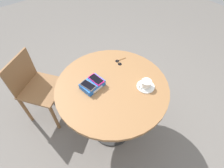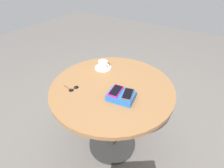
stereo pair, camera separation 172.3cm
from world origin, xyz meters
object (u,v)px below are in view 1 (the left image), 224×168
(saucer, at_px, (146,86))
(sunglasses, at_px, (119,62))
(round_table, at_px, (112,95))
(phone_magenta, at_px, (96,79))
(chair_near_window, at_px, (38,88))
(phone_box, at_px, (92,85))
(coffee_cup, at_px, (146,84))
(phone_gray, at_px, (88,85))

(saucer, relative_size, sunglasses, 1.25)
(round_table, xyz_separation_m, phone_magenta, (-0.09, 0.10, 0.19))
(saucer, distance_m, sunglasses, 0.38)
(sunglasses, height_order, chair_near_window, chair_near_window)
(phone_box, relative_size, saucer, 1.34)
(coffee_cup, bearing_deg, phone_gray, 145.57)
(phone_box, bearing_deg, phone_gray, -167.79)
(saucer, distance_m, coffee_cup, 0.04)
(phone_magenta, height_order, saucer, phone_magenta)
(sunglasses, bearing_deg, chair_near_window, 145.79)
(phone_box, xyz_separation_m, coffee_cup, (0.35, -0.28, 0.02))
(saucer, distance_m, chair_near_window, 1.16)
(saucer, bearing_deg, coffee_cup, 171.31)
(sunglasses, xyz_separation_m, chair_near_window, (-0.72, 0.49, -0.32))
(round_table, distance_m, phone_gray, 0.28)
(phone_box, height_order, sunglasses, phone_box)
(round_table, distance_m, coffee_cup, 0.34)
(coffee_cup, relative_size, chair_near_window, 0.14)
(round_table, height_order, chair_near_window, chair_near_window)
(round_table, height_order, coffee_cup, coffee_cup)
(phone_gray, relative_size, chair_near_window, 0.17)
(phone_box, xyz_separation_m, phone_magenta, (0.04, 0.00, 0.03))
(sunglasses, bearing_deg, coffee_cup, -93.59)
(phone_magenta, bearing_deg, chair_near_window, 123.67)
(phone_gray, distance_m, saucer, 0.49)
(sunglasses, bearing_deg, phone_magenta, -164.07)
(round_table, bearing_deg, phone_magenta, 133.94)
(round_table, bearing_deg, chair_near_window, 125.32)
(phone_box, height_order, coffee_cup, coffee_cup)
(round_table, relative_size, phone_box, 4.81)
(coffee_cup, bearing_deg, saucer, -8.69)
(phone_magenta, distance_m, chair_near_window, 0.80)
(round_table, xyz_separation_m, saucer, (0.22, -0.19, 0.14))
(saucer, relative_size, chair_near_window, 0.19)
(phone_box, distance_m, saucer, 0.45)
(phone_box, distance_m, phone_magenta, 0.05)
(saucer, xyz_separation_m, chair_near_window, (-0.70, 0.87, -0.32))
(phone_gray, bearing_deg, round_table, -24.72)
(phone_box, height_order, phone_magenta, phone_magenta)
(phone_box, relative_size, phone_gray, 1.44)
(phone_gray, bearing_deg, chair_near_window, 116.67)
(saucer, bearing_deg, chair_near_window, 128.80)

